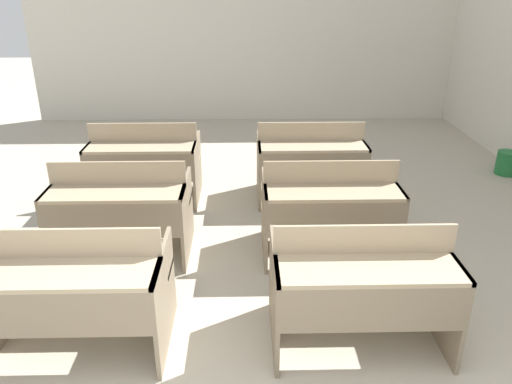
{
  "coord_description": "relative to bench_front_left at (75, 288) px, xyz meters",
  "views": [
    {
      "loc": [
        -0.02,
        -1.15,
        2.29
      ],
      "look_at": [
        0.07,
        2.45,
        0.74
      ],
      "focal_mm": 35.0,
      "sensor_mm": 36.0,
      "label": 1
    }
  ],
  "objects": [
    {
      "name": "wall_back",
      "position": [
        1.12,
        5.9,
        1.01
      ],
      "size": [
        7.12,
        0.06,
        2.95
      ],
      "color": "beige",
      "rests_on": "ground_plane"
    },
    {
      "name": "bench_front_left",
      "position": [
        0.0,
        0.0,
        0.0
      ],
      "size": [
        1.15,
        0.76,
        0.88
      ],
      "color": "gray",
      "rests_on": "ground_plane"
    },
    {
      "name": "bench_front_right",
      "position": [
        1.85,
        0.01,
        0.0
      ],
      "size": [
        1.15,
        0.76,
        0.88
      ],
      "color": "#7D6E57",
      "rests_on": "ground_plane"
    },
    {
      "name": "bench_second_left",
      "position": [
        0.02,
        1.21,
        0.0
      ],
      "size": [
        1.15,
        0.76,
        0.88
      ],
      "color": "#807059",
      "rests_on": "ground_plane"
    },
    {
      "name": "bench_second_right",
      "position": [
        1.83,
        1.19,
        0.0
      ],
      "size": [
        1.15,
        0.76,
        0.88
      ],
      "color": "#7B6C55",
      "rests_on": "ground_plane"
    },
    {
      "name": "bench_third_left",
      "position": [
        0.01,
        2.42,
        0.0
      ],
      "size": [
        1.15,
        0.76,
        0.88
      ],
      "color": "#80715A",
      "rests_on": "ground_plane"
    },
    {
      "name": "bench_third_right",
      "position": [
        1.82,
        2.41,
        0.0
      ],
      "size": [
        1.15,
        0.76,
        0.88
      ],
      "color": "#81725B",
      "rests_on": "ground_plane"
    },
    {
      "name": "wastepaper_bin",
      "position": [
        4.4,
        3.11,
        -0.32
      ],
      "size": [
        0.26,
        0.26,
        0.29
      ],
      "color": "#1E6B33",
      "rests_on": "ground_plane"
    }
  ]
}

